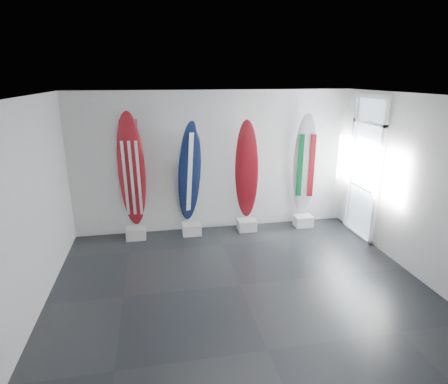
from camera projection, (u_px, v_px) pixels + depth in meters
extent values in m
plane|color=black|center=(240.00, 285.00, 6.07)|extent=(6.00, 6.00, 0.00)
plane|color=white|center=(243.00, 96.00, 5.17)|extent=(6.00, 6.00, 0.00)
plane|color=silver|center=(215.00, 162.00, 7.97)|extent=(6.00, 0.00, 6.00)
plane|color=silver|center=(306.00, 285.00, 3.28)|extent=(6.00, 0.00, 6.00)
plane|color=silver|center=(28.00, 211.00, 5.09)|extent=(0.00, 5.00, 5.00)
plane|color=silver|center=(417.00, 187.00, 6.15)|extent=(0.00, 5.00, 5.00)
cube|color=silver|center=(136.00, 233.00, 7.77)|extent=(0.40, 0.30, 0.24)
ellipsoid|color=maroon|center=(132.00, 171.00, 7.47)|extent=(0.57, 0.34, 2.41)
cube|color=silver|center=(192.00, 229.00, 7.98)|extent=(0.40, 0.30, 0.24)
ellipsoid|color=black|center=(190.00, 173.00, 7.71)|extent=(0.61, 0.58, 2.21)
cube|color=silver|center=(247.00, 225.00, 8.20)|extent=(0.40, 0.30, 0.24)
ellipsoid|color=maroon|center=(247.00, 171.00, 7.93)|extent=(0.58, 0.47, 2.20)
cube|color=silver|center=(303.00, 221.00, 8.43)|extent=(0.40, 0.30, 0.24)
ellipsoid|color=silver|center=(305.00, 166.00, 8.14)|extent=(0.54, 0.32, 2.29)
cube|color=silver|center=(101.00, 220.00, 7.86)|extent=(0.09, 0.02, 0.13)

